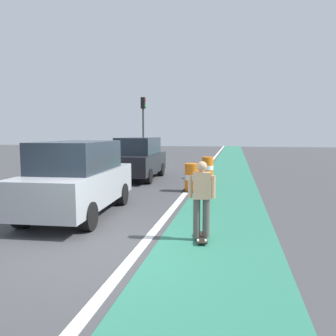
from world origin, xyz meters
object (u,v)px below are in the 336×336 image
traffic_barrel_front (192,178)px  pedestrian_crossing (110,158)px  skateboarder_on_lane (202,198)px  traffic_barrel_mid (208,168)px  traffic_light_corner (143,117)px  parked_suv_second (139,158)px  parked_suv_nearest (78,178)px

traffic_barrel_front → pedestrian_crossing: size_ratio=0.68×
traffic_barrel_front → skateboarder_on_lane: bearing=-80.9°
skateboarder_on_lane → traffic_barrel_mid: skateboarder_on_lane is taller
traffic_barrel_front → traffic_light_corner: 14.97m
skateboarder_on_lane → traffic_barrel_front: size_ratio=1.55×
traffic_barrel_front → parked_suv_second: bearing=135.7°
traffic_barrel_front → pedestrian_crossing: (-5.31, 5.07, 0.33)m
traffic_barrel_mid → traffic_light_corner: bearing=121.2°
pedestrian_crossing → parked_suv_nearest: bearing=-74.0°
parked_suv_second → pedestrian_crossing: 3.16m
skateboarder_on_lane → pedestrian_crossing: bearing=119.7°
pedestrian_crossing → skateboarder_on_lane: bearing=-60.3°
traffic_barrel_front → traffic_light_corner: (-5.69, 13.53, 2.97)m
skateboarder_on_lane → traffic_barrel_front: 5.97m
traffic_barrel_front → pedestrian_crossing: bearing=136.3°
traffic_light_corner → pedestrian_crossing: size_ratio=3.17×
skateboarder_on_lane → parked_suv_nearest: size_ratio=0.36×
parked_suv_second → skateboarder_on_lane: bearing=-65.9°
parked_suv_second → parked_suv_nearest: bearing=-87.1°
parked_suv_nearest → traffic_barrel_front: 5.07m
parked_suv_nearest → traffic_light_corner: (-3.06, 17.83, 2.47)m
pedestrian_crossing → traffic_barrel_front: bearing=-43.7°
parked_suv_nearest → traffic_barrel_mid: 8.48m
parked_suv_nearest → parked_suv_second: 7.24m
traffic_barrel_front → traffic_barrel_mid: bearing=85.1°
skateboarder_on_lane → traffic_barrel_front: skateboarder_on_lane is taller
pedestrian_crossing → traffic_barrel_mid: bearing=-14.3°
skateboarder_on_lane → traffic_barrel_front: bearing=99.1°
skateboarder_on_lane → pedestrian_crossing: size_ratio=1.05×
skateboarder_on_lane → traffic_barrel_front: (-0.94, 5.88, -0.38)m
skateboarder_on_lane → traffic_light_corner: traffic_light_corner is taller
parked_suv_second → traffic_light_corner: size_ratio=0.91×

